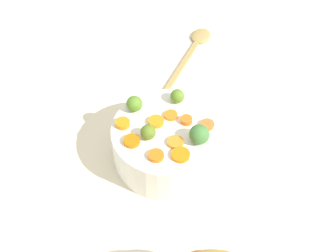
% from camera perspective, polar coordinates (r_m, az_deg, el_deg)
% --- Properties ---
extents(tabletop, '(2.40, 2.40, 0.02)m').
position_cam_1_polar(tabletop, '(1.13, 1.40, -2.85)').
color(tabletop, beige).
rests_on(tabletop, ground).
extents(serving_bowl_carrots, '(0.24, 0.24, 0.09)m').
position_cam_1_polar(serving_bowl_carrots, '(1.07, -0.00, -1.96)').
color(serving_bowl_carrots, white).
rests_on(serving_bowl_carrots, tabletop).
extents(carrot_slice_0, '(0.04, 0.04, 0.01)m').
position_cam_1_polar(carrot_slice_0, '(1.01, -4.17, -1.72)').
color(carrot_slice_0, orange).
rests_on(carrot_slice_0, serving_bowl_carrots).
extents(carrot_slice_1, '(0.04, 0.04, 0.01)m').
position_cam_1_polar(carrot_slice_1, '(1.04, -1.37, 0.51)').
color(carrot_slice_1, orange).
rests_on(carrot_slice_1, serving_bowl_carrots).
extents(carrot_slice_2, '(0.04, 0.04, 0.01)m').
position_cam_1_polar(carrot_slice_2, '(1.01, 0.85, -1.86)').
color(carrot_slice_2, orange).
rests_on(carrot_slice_2, serving_bowl_carrots).
extents(carrot_slice_3, '(0.04, 0.04, 0.01)m').
position_cam_1_polar(carrot_slice_3, '(0.99, 1.45, -3.33)').
color(carrot_slice_3, orange).
rests_on(carrot_slice_3, serving_bowl_carrots).
extents(carrot_slice_4, '(0.03, 0.03, 0.01)m').
position_cam_1_polar(carrot_slice_4, '(1.04, 2.12, 0.67)').
color(carrot_slice_4, orange).
rests_on(carrot_slice_4, serving_bowl_carrots).
extents(carrot_slice_5, '(0.03, 0.03, 0.01)m').
position_cam_1_polar(carrot_slice_5, '(1.04, 4.54, 0.15)').
color(carrot_slice_5, orange).
rests_on(carrot_slice_5, serving_bowl_carrots).
extents(carrot_slice_6, '(0.03, 0.03, 0.01)m').
position_cam_1_polar(carrot_slice_6, '(1.04, -5.21, 0.30)').
color(carrot_slice_6, orange).
rests_on(carrot_slice_6, serving_bowl_carrots).
extents(carrot_slice_7, '(0.04, 0.04, 0.01)m').
position_cam_1_polar(carrot_slice_7, '(0.98, -1.37, -3.41)').
color(carrot_slice_7, orange).
rests_on(carrot_slice_7, serving_bowl_carrots).
extents(carrot_slice_8, '(0.04, 0.04, 0.01)m').
position_cam_1_polar(carrot_slice_8, '(1.06, 0.33, 1.24)').
color(carrot_slice_8, orange).
rests_on(carrot_slice_8, serving_bowl_carrots).
extents(brussels_sprout_0, '(0.03, 0.03, 0.03)m').
position_cam_1_polar(brussels_sprout_0, '(1.08, 1.07, 3.44)').
color(brussels_sprout_0, '#598227').
rests_on(brussels_sprout_0, serving_bowl_carrots).
extents(brussels_sprout_1, '(0.04, 0.04, 0.04)m').
position_cam_1_polar(brussels_sprout_1, '(1.00, 3.61, -0.97)').
color(brussels_sprout_1, '#437B3B').
rests_on(brussels_sprout_1, serving_bowl_carrots).
extents(brussels_sprout_2, '(0.03, 0.03, 0.03)m').
position_cam_1_polar(brussels_sprout_2, '(1.01, -2.30, -0.70)').
color(brussels_sprout_2, '#5C7B24').
rests_on(brussels_sprout_2, serving_bowl_carrots).
extents(brussels_sprout_3, '(0.03, 0.03, 0.03)m').
position_cam_1_polar(brussels_sprout_3, '(1.06, -3.87, 2.56)').
color(brussels_sprout_3, '#57892B').
rests_on(brussels_sprout_3, serving_bowl_carrots).
extents(wooden_spoon, '(0.22, 0.28, 0.01)m').
position_cam_1_polar(wooden_spoon, '(1.35, 2.80, 8.74)').
color(wooden_spoon, tan).
rests_on(wooden_spoon, tabletop).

